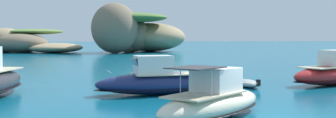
{
  "coord_description": "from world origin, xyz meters",
  "views": [
    {
      "loc": [
        -5.79,
        -15.97,
        3.08
      ],
      "look_at": [
        -1.38,
        14.94,
        1.39
      ],
      "focal_mm": 47.1,
      "sensor_mm": 36.0,
      "label": 1
    }
  ],
  "objects": [
    {
      "name": "ground_plane",
      "position": [
        0.0,
        0.0,
        0.0
      ],
      "size": [
        400.0,
        400.0,
        0.0
      ],
      "primitive_type": "plane",
      "color": "#0C5B7A"
    },
    {
      "name": "dinghy_tender",
      "position": [
        2.57,
        9.14,
        0.22
      ],
      "size": [
        1.41,
        2.86,
        0.58
      ],
      "color": "#B2B2B2",
      "rests_on": "ground"
    },
    {
      "name": "islet_small",
      "position": [
        -20.6,
        65.69,
        1.88
      ],
      "size": [
        21.17,
        16.23,
        4.35
      ],
      "color": "#756651",
      "rests_on": "ground"
    },
    {
      "name": "islet_large",
      "position": [
        -0.35,
        64.21,
        3.51
      ],
      "size": [
        20.07,
        21.92,
        8.57
      ],
      "color": "#756651",
      "rests_on": "ground"
    },
    {
      "name": "motorboat_red",
      "position": [
        8.36,
        9.68,
        0.72
      ],
      "size": [
        7.49,
        5.15,
        2.15
      ],
      "color": "red",
      "rests_on": "ground"
    },
    {
      "name": "motorboat_cream",
      "position": [
        -1.92,
        -0.31,
        0.63
      ],
      "size": [
        5.8,
        5.79,
        1.98
      ],
      "color": "beige",
      "rests_on": "ground"
    },
    {
      "name": "motorboat_navy",
      "position": [
        -3.04,
        6.67,
        0.68
      ],
      "size": [
        7.06,
        2.89,
        2.03
      ],
      "color": "navy",
      "rests_on": "ground"
    }
  ]
}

